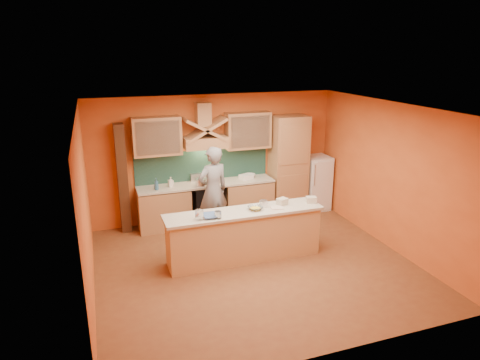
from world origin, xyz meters
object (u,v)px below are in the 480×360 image
object	(u,v)px
kitchen_scale	(264,204)
fridge	(316,183)
person	(213,191)
mixing_bowl	(255,208)
stove	(207,203)

from	to	relation	value
kitchen_scale	fridge	bearing A→B (deg)	47.85
person	mixing_bowl	distance (m)	1.40
fridge	mixing_bowl	bearing A→B (deg)	-140.13
stove	kitchen_scale	bearing A→B (deg)	-71.57
stove	kitchen_scale	distance (m)	1.99
stove	kitchen_scale	world-z (taller)	kitchen_scale
fridge	kitchen_scale	distance (m)	2.79
person	kitchen_scale	xyz separation A→B (m)	(0.62, -1.23, 0.07)
fridge	person	size ratio (longest dim) A/B	0.70
stove	mixing_bowl	distance (m)	2.03
stove	person	distance (m)	0.76
stove	mixing_bowl	world-z (taller)	mixing_bowl
person	kitchen_scale	distance (m)	1.38
fridge	person	bearing A→B (deg)	-167.88
mixing_bowl	person	bearing A→B (deg)	107.55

